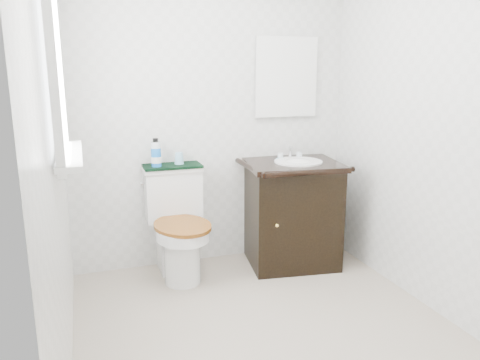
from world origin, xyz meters
TOP-DOWN VIEW (x-y plane):
  - floor at (0.00, 0.00)m, footprint 2.40×2.40m
  - wall_back at (0.00, 1.20)m, footprint 2.40×0.00m
  - wall_front at (0.00, -1.20)m, footprint 2.40×0.00m
  - wall_left at (-1.10, 0.00)m, footprint 0.00×2.40m
  - wall_right at (1.10, 0.00)m, footprint 0.00×2.40m
  - window at (-1.07, 0.25)m, footprint 0.02×0.70m
  - mirror at (0.60, 1.18)m, footprint 0.50×0.02m
  - toilet at (-0.34, 0.97)m, footprint 0.45×0.65m
  - vanity at (0.55, 0.90)m, footprint 0.77×0.69m
  - trash_bin at (0.43, 0.80)m, footprint 0.23×0.20m
  - towel at (-0.34, 1.09)m, footprint 0.43×0.22m
  - mouthwash_bottle at (-0.46, 1.07)m, footprint 0.07×0.07m
  - cup at (-0.29, 1.10)m, footprint 0.07×0.07m
  - soap_bar at (0.49, 1.03)m, footprint 0.06×0.04m

SIDE VIEW (x-z plane):
  - floor at x=0.00m, z-range 0.00..0.00m
  - trash_bin at x=0.43m, z-range 0.00..0.31m
  - toilet at x=-0.34m, z-range -0.05..0.75m
  - vanity at x=0.55m, z-range -0.03..0.89m
  - towel at x=-0.34m, z-range 0.80..0.82m
  - soap_bar at x=0.49m, z-range 0.82..0.84m
  - cup at x=-0.29m, z-range 0.82..0.91m
  - mouthwash_bottle at x=-0.46m, z-range 0.81..1.02m
  - wall_back at x=0.00m, z-range 0.00..2.40m
  - wall_front at x=0.00m, z-range 0.00..2.40m
  - wall_left at x=-1.10m, z-range 0.00..2.40m
  - wall_right at x=1.10m, z-range 0.00..2.40m
  - mirror at x=0.60m, z-range 1.15..1.75m
  - window at x=-1.07m, z-range 1.10..2.00m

